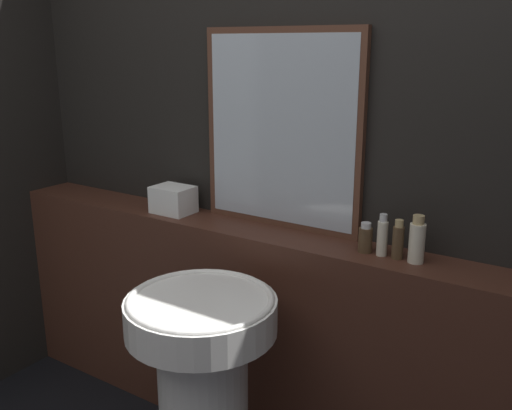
% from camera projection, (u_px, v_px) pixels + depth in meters
% --- Properties ---
extents(wall_back, '(8.00, 0.06, 2.50)m').
position_uv_depth(wall_back, '(304.00, 147.00, 2.23)').
color(wall_back, black).
rests_on(wall_back, ground_plane).
extents(vanity_counter, '(2.82, 0.23, 0.93)m').
position_uv_depth(vanity_counter, '(282.00, 343.00, 2.33)').
color(vanity_counter, '#422319').
rests_on(vanity_counter, ground_plane).
extents(pedestal_sink, '(0.51, 0.51, 0.83)m').
position_uv_depth(pedestal_sink, '(203.00, 384.00, 1.98)').
color(pedestal_sink, white).
rests_on(pedestal_sink, ground_plane).
extents(mirror, '(0.69, 0.03, 0.78)m').
position_uv_depth(mirror, '(281.00, 130.00, 2.21)').
color(mirror, '#563323').
rests_on(mirror, vanity_counter).
extents(towel_stack, '(0.17, 0.14, 0.12)m').
position_uv_depth(towel_stack, '(173.00, 200.00, 2.48)').
color(towel_stack, white).
rests_on(towel_stack, vanity_counter).
extents(shampoo_bottle, '(0.05, 0.05, 0.11)m').
position_uv_depth(shampoo_bottle, '(365.00, 238.00, 2.01)').
color(shampoo_bottle, '#4C3823').
rests_on(shampoo_bottle, vanity_counter).
extents(conditioner_bottle, '(0.04, 0.04, 0.15)m').
position_uv_depth(conditioner_bottle, '(382.00, 236.00, 1.97)').
color(conditioner_bottle, beige).
rests_on(conditioner_bottle, vanity_counter).
extents(lotion_bottle, '(0.04, 0.04, 0.14)m').
position_uv_depth(lotion_bottle, '(398.00, 241.00, 1.95)').
color(lotion_bottle, '#4C3823').
rests_on(lotion_bottle, vanity_counter).
extents(body_wash_bottle, '(0.05, 0.05, 0.17)m').
position_uv_depth(body_wash_bottle, '(417.00, 241.00, 1.91)').
color(body_wash_bottle, beige).
rests_on(body_wash_bottle, vanity_counter).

